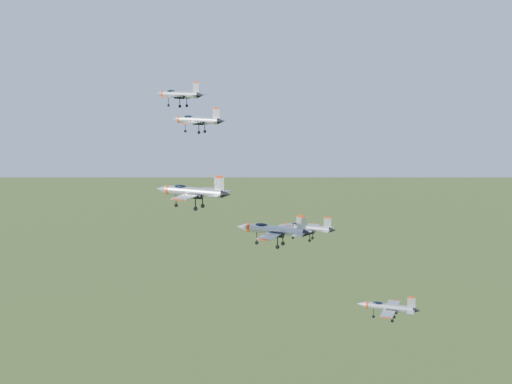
% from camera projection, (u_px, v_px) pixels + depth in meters
% --- Properties ---
extents(jet_lead, '(12.19, 10.30, 3.29)m').
position_uv_depth(jet_lead, '(179.00, 94.00, 141.97)').
color(jet_lead, '#A0A4AC').
extents(jet_left_high, '(11.22, 9.36, 3.00)m').
position_uv_depth(jet_left_high, '(197.00, 120.00, 126.52)').
color(jet_left_high, '#A0A4AC').
extents(jet_right_high, '(12.92, 10.69, 3.45)m').
position_uv_depth(jet_right_high, '(192.00, 191.00, 108.43)').
color(jet_right_high, '#A0A4AC').
extents(jet_left_low, '(11.29, 9.26, 3.03)m').
position_uv_depth(jet_left_low, '(306.00, 228.00, 131.53)').
color(jet_left_low, '#A0A4AC').
extents(jet_right_low, '(13.77, 11.39, 3.68)m').
position_uv_depth(jet_right_low, '(273.00, 230.00, 118.99)').
color(jet_right_low, '#A0A4AC').
extents(jet_trail, '(10.58, 8.68, 2.84)m').
position_uv_depth(jet_trail, '(388.00, 307.00, 118.33)').
color(jet_trail, '#A0A4AC').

